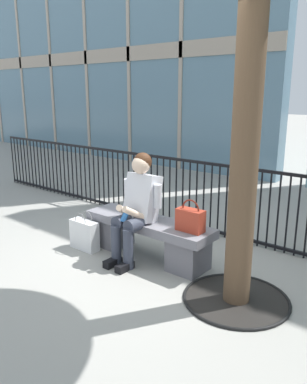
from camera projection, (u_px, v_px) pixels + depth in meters
ground_plane at (148, 256)px, 4.44m from camera, size 60.00×60.00×0.00m
stone_bench at (148, 234)px, 4.37m from camera, size 1.60×0.44×0.45m
seated_person_with_phone at (137, 204)px, 4.20m from camera, size 0.52×0.66×1.21m
handbag_on_bench at (190, 220)px, 3.93m from camera, size 0.29×0.14×0.34m
shopping_bag at (84, 235)px, 4.59m from camera, size 0.38×0.15×0.47m
plaza_railing at (200, 196)px, 5.13m from camera, size 9.22×0.04×0.97m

